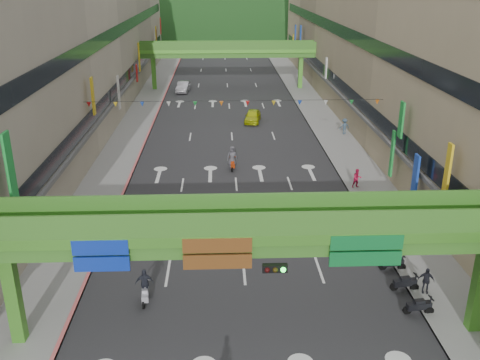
{
  "coord_description": "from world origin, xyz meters",
  "views": [
    {
      "loc": [
        -1.33,
        -15.48,
        16.55
      ],
      "look_at": [
        0.0,
        18.0,
        3.5
      ],
      "focal_mm": 40.0,
      "sensor_mm": 36.0,
      "label": 1
    }
  ],
  "objects_px": {
    "scooter_rider_mid": "(269,218)",
    "car_yellow": "(253,116)",
    "car_silver": "(183,87)",
    "overpass_near": "(272,247)",
    "pedestrian_red": "(357,180)"
  },
  "relations": [
    {
      "from": "overpass_near",
      "to": "scooter_rider_mid",
      "type": "height_order",
      "value": "overpass_near"
    },
    {
      "from": "car_silver",
      "to": "overpass_near",
      "type": "bearing_deg",
      "value": -77.47
    },
    {
      "from": "overpass_near",
      "to": "car_silver",
      "type": "bearing_deg",
      "value": 97.41
    },
    {
      "from": "car_silver",
      "to": "car_yellow",
      "type": "xyz_separation_m",
      "value": [
        9.19,
        -17.39,
        -0.04
      ]
    },
    {
      "from": "scooter_rider_mid",
      "to": "car_yellow",
      "type": "height_order",
      "value": "scooter_rider_mid"
    },
    {
      "from": "overpass_near",
      "to": "car_silver",
      "type": "height_order",
      "value": "overpass_near"
    },
    {
      "from": "car_silver",
      "to": "pedestrian_red",
      "type": "bearing_deg",
      "value": -61.89
    },
    {
      "from": "car_yellow",
      "to": "pedestrian_red",
      "type": "height_order",
      "value": "pedestrian_red"
    },
    {
      "from": "scooter_rider_mid",
      "to": "car_yellow",
      "type": "xyz_separation_m",
      "value": [
        0.65,
        28.52,
        -0.27
      ]
    },
    {
      "from": "overpass_near",
      "to": "car_silver",
      "type": "xyz_separation_m",
      "value": [
        -7.52,
        57.81,
        -4.44
      ]
    },
    {
      "from": "overpass_near",
      "to": "pedestrian_red",
      "type": "height_order",
      "value": "overpass_near"
    },
    {
      "from": "overpass_near",
      "to": "car_yellow",
      "type": "xyz_separation_m",
      "value": [
        1.67,
        40.42,
        -4.48
      ]
    },
    {
      "from": "overpass_near",
      "to": "car_silver",
      "type": "distance_m",
      "value": 58.47
    },
    {
      "from": "car_yellow",
      "to": "pedestrian_red",
      "type": "relative_size",
      "value": 2.7
    },
    {
      "from": "overpass_near",
      "to": "scooter_rider_mid",
      "type": "bearing_deg",
      "value": 85.1
    }
  ]
}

